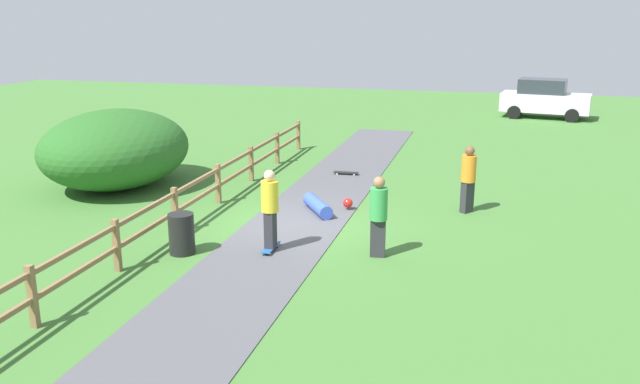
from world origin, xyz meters
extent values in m
plane|color=#427533|center=(0.00, 0.00, 0.00)|extent=(60.00, 60.00, 0.00)
cube|color=#515156|center=(0.00, 0.00, 0.01)|extent=(2.40, 28.00, 0.02)
cube|color=olive|center=(-2.60, -6.43, 0.55)|extent=(0.12, 0.12, 1.10)
cube|color=olive|center=(-2.60, -3.86, 0.55)|extent=(0.12, 0.12, 1.10)
cube|color=olive|center=(-2.60, -1.29, 0.55)|extent=(0.12, 0.12, 1.10)
cube|color=olive|center=(-2.60, 1.29, 0.55)|extent=(0.12, 0.12, 1.10)
cube|color=olive|center=(-2.60, 3.86, 0.55)|extent=(0.12, 0.12, 1.10)
cube|color=olive|center=(-2.60, 6.43, 0.55)|extent=(0.12, 0.12, 1.10)
cube|color=olive|center=(-2.60, 9.00, 0.55)|extent=(0.12, 0.12, 1.10)
cube|color=olive|center=(-2.60, 0.00, 0.50)|extent=(0.08, 18.00, 0.09)
cube|color=olive|center=(-2.60, 0.00, 0.95)|extent=(0.08, 18.00, 0.09)
ellipsoid|color=#286023|center=(-6.27, 2.20, 1.16)|extent=(4.14, 4.96, 2.32)
cylinder|color=black|center=(-1.80, -2.59, 0.45)|extent=(0.56, 0.56, 0.90)
cube|color=#265999|center=(0.02, -1.96, 0.09)|extent=(0.21, 0.80, 0.02)
cylinder|color=silver|center=(-0.06, -1.68, 0.05)|extent=(0.03, 0.06, 0.06)
cylinder|color=silver|center=(0.09, -1.68, 0.05)|extent=(0.03, 0.06, 0.06)
cylinder|color=silver|center=(-0.05, -2.24, 0.05)|extent=(0.03, 0.06, 0.06)
cylinder|color=silver|center=(0.10, -2.24, 0.05)|extent=(0.03, 0.06, 0.06)
cube|color=#2D2D33|center=(0.02, -1.96, 0.51)|extent=(0.20, 0.32, 0.81)
cylinder|color=yellow|center=(0.02, -1.96, 1.25)|extent=(0.38, 0.38, 0.68)
sphere|color=beige|center=(0.02, -1.96, 1.72)|extent=(0.24, 0.24, 0.24)
cylinder|color=blue|center=(0.28, 1.06, 0.20)|extent=(1.09, 1.41, 0.36)
sphere|color=red|center=(0.99, 1.52, 0.20)|extent=(0.26, 0.26, 0.26)
cube|color=black|center=(0.09, 5.35, 0.09)|extent=(0.81, 0.23, 0.02)
cylinder|color=silver|center=(-0.19, 5.26, 0.05)|extent=(0.06, 0.03, 0.06)
cylinder|color=silver|center=(-0.19, 5.41, 0.05)|extent=(0.06, 0.03, 0.06)
cylinder|color=silver|center=(0.37, 5.29, 0.05)|extent=(0.06, 0.03, 0.06)
cylinder|color=silver|center=(0.36, 5.43, 0.05)|extent=(0.06, 0.03, 0.06)
cube|color=#2D2D33|center=(4.05, 2.14, 0.42)|extent=(0.36, 0.37, 0.83)
cylinder|color=orange|center=(4.05, 2.14, 1.18)|extent=(0.53, 0.53, 0.69)
sphere|color=brown|center=(4.05, 2.14, 1.65)|extent=(0.25, 0.25, 0.25)
cube|color=#2D2D33|center=(2.35, -1.68, 0.41)|extent=(0.34, 0.23, 0.83)
cylinder|color=green|center=(2.35, -1.68, 1.18)|extent=(0.42, 0.42, 0.69)
sphere|color=#9E704C|center=(2.35, -1.68, 1.65)|extent=(0.25, 0.25, 0.25)
cube|color=silver|center=(7.03, 19.63, 0.77)|extent=(4.42, 2.37, 0.90)
cube|color=#2D333D|center=(6.83, 19.66, 1.57)|extent=(2.43, 1.90, 0.70)
cylinder|color=black|center=(8.51, 20.27, 0.32)|extent=(0.67, 0.34, 0.64)
cylinder|color=black|center=(8.22, 18.54, 0.32)|extent=(0.67, 0.34, 0.64)
cylinder|color=black|center=(5.84, 20.72, 0.32)|extent=(0.67, 0.34, 0.64)
cylinder|color=black|center=(5.55, 18.98, 0.32)|extent=(0.67, 0.34, 0.64)
camera|label=1|loc=(4.57, -14.98, 5.09)|focal=37.18mm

